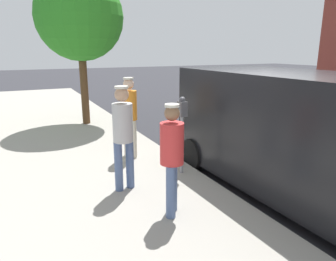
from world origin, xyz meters
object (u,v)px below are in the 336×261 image
object	(u,v)px
pedestrian_in_red	(172,153)
street_tree	(79,17)
parking_meter_near	(182,122)
pedestrian_in_orange	(129,112)
parked_van	(308,135)
pedestrian_in_gray	(123,131)

from	to	relation	value
pedestrian_in_red	street_tree	world-z (taller)	street_tree
parking_meter_near	street_tree	bearing A→B (deg)	-81.27
pedestrian_in_red	pedestrian_in_orange	bearing A→B (deg)	-96.48
parked_van	street_tree	world-z (taller)	street_tree
pedestrian_in_red	street_tree	bearing A→B (deg)	-90.89
parking_meter_near	pedestrian_in_red	world-z (taller)	pedestrian_in_red
pedestrian_in_gray	pedestrian_in_orange	world-z (taller)	pedestrian_in_gray
parking_meter_near	pedestrian_in_orange	distance (m)	1.48
pedestrian_in_red	parked_van	xyz separation A→B (m)	(-2.39, 0.29, 0.06)
pedestrian_in_red	pedestrian_in_orange	world-z (taller)	pedestrian_in_orange
parking_meter_near	pedestrian_in_red	distance (m)	1.61
street_tree	parked_van	bearing A→B (deg)	108.67
pedestrian_in_gray	pedestrian_in_red	size ratio (longest dim) A/B	1.09
pedestrian_in_red	pedestrian_in_orange	distance (m)	2.71
pedestrian_in_gray	pedestrian_in_orange	bearing A→B (deg)	-112.78
pedestrian_in_gray	parking_meter_near	bearing A→B (deg)	-170.41
parked_van	street_tree	distance (m)	7.53
pedestrian_in_red	parking_meter_near	bearing A→B (deg)	-123.77
parking_meter_near	pedestrian_in_red	size ratio (longest dim) A/B	0.92
parking_meter_near	pedestrian_in_orange	bearing A→B (deg)	-66.62
parking_meter_near	parked_van	size ratio (longest dim) A/B	0.29
pedestrian_in_gray	street_tree	world-z (taller)	street_tree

